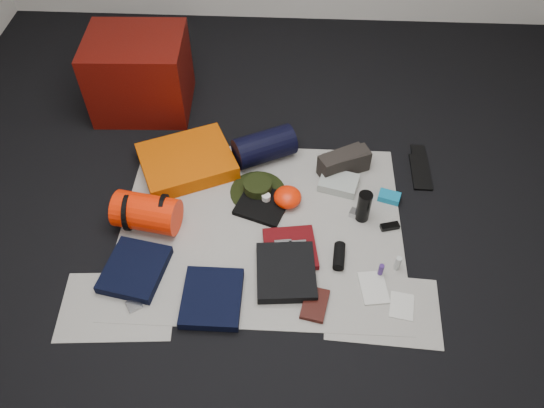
{
  "coord_description": "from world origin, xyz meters",
  "views": [
    {
      "loc": [
        0.16,
        -1.86,
        2.4
      ],
      "look_at": [
        0.06,
        0.09,
        0.1
      ],
      "focal_mm": 35.0,
      "sensor_mm": 36.0,
      "label": 1
    }
  ],
  "objects_px": {
    "sleeping_pad": "(187,161)",
    "paperback_book": "(315,304)",
    "red_cabinet": "(140,74)",
    "stuff_sack": "(147,213)",
    "compact_camera": "(357,214)",
    "water_bottle": "(364,207)",
    "navy_duffel": "(264,147)"
  },
  "relations": [
    {
      "from": "navy_duffel",
      "to": "compact_camera",
      "type": "relative_size",
      "value": 4.28
    },
    {
      "from": "red_cabinet",
      "to": "water_bottle",
      "type": "bearing_deg",
      "value": -35.58
    },
    {
      "from": "compact_camera",
      "to": "paperback_book",
      "type": "xyz_separation_m",
      "value": [
        -0.25,
        -0.6,
        -0.0
      ]
    },
    {
      "from": "sleeping_pad",
      "to": "compact_camera",
      "type": "distance_m",
      "value": 1.1
    },
    {
      "from": "stuff_sack",
      "to": "compact_camera",
      "type": "relative_size",
      "value": 4.06
    },
    {
      "from": "red_cabinet",
      "to": "sleeping_pad",
      "type": "bearing_deg",
      "value": -59.55
    },
    {
      "from": "sleeping_pad",
      "to": "paperback_book",
      "type": "height_order",
      "value": "sleeping_pad"
    },
    {
      "from": "compact_camera",
      "to": "paperback_book",
      "type": "relative_size",
      "value": 0.47
    },
    {
      "from": "stuff_sack",
      "to": "water_bottle",
      "type": "bearing_deg",
      "value": 5.16
    },
    {
      "from": "red_cabinet",
      "to": "navy_duffel",
      "type": "height_order",
      "value": "red_cabinet"
    },
    {
      "from": "water_bottle",
      "to": "sleeping_pad",
      "type": "bearing_deg",
      "value": 161.51
    },
    {
      "from": "water_bottle",
      "to": "paperback_book",
      "type": "xyz_separation_m",
      "value": [
        -0.27,
        -0.59,
        -0.09
      ]
    },
    {
      "from": "red_cabinet",
      "to": "stuff_sack",
      "type": "distance_m",
      "value": 1.1
    },
    {
      "from": "navy_duffel",
      "to": "water_bottle",
      "type": "relative_size",
      "value": 1.88
    },
    {
      "from": "navy_duffel",
      "to": "paperback_book",
      "type": "bearing_deg",
      "value": -99.92
    },
    {
      "from": "compact_camera",
      "to": "paperback_book",
      "type": "bearing_deg",
      "value": -89.15
    },
    {
      "from": "red_cabinet",
      "to": "water_bottle",
      "type": "relative_size",
      "value": 3.15
    },
    {
      "from": "sleeping_pad",
      "to": "water_bottle",
      "type": "bearing_deg",
      "value": -18.49
    },
    {
      "from": "sleeping_pad",
      "to": "stuff_sack",
      "type": "distance_m",
      "value": 0.49
    },
    {
      "from": "paperback_book",
      "to": "stuff_sack",
      "type": "bearing_deg",
      "value": 165.07
    },
    {
      "from": "sleeping_pad",
      "to": "water_bottle",
      "type": "distance_m",
      "value": 1.13
    },
    {
      "from": "red_cabinet",
      "to": "stuff_sack",
      "type": "xyz_separation_m",
      "value": [
        0.24,
        -1.07,
        -0.15
      ]
    },
    {
      "from": "stuff_sack",
      "to": "red_cabinet",
      "type": "bearing_deg",
      "value": 102.55
    },
    {
      "from": "navy_duffel",
      "to": "paperback_book",
      "type": "relative_size",
      "value": 2.01
    },
    {
      "from": "sleeping_pad",
      "to": "stuff_sack",
      "type": "relative_size",
      "value": 1.53
    },
    {
      "from": "red_cabinet",
      "to": "stuff_sack",
      "type": "bearing_deg",
      "value": -79.7
    },
    {
      "from": "sleeping_pad",
      "to": "compact_camera",
      "type": "height_order",
      "value": "sleeping_pad"
    },
    {
      "from": "navy_duffel",
      "to": "compact_camera",
      "type": "distance_m",
      "value": 0.73
    },
    {
      "from": "navy_duffel",
      "to": "water_bottle",
      "type": "xyz_separation_m",
      "value": [
        0.59,
        -0.46,
        0.0
      ]
    },
    {
      "from": "paperback_book",
      "to": "water_bottle",
      "type": "bearing_deg",
      "value": 77.23
    },
    {
      "from": "navy_duffel",
      "to": "water_bottle",
      "type": "bearing_deg",
      "value": -64.83
    },
    {
      "from": "sleeping_pad",
      "to": "water_bottle",
      "type": "relative_size",
      "value": 2.73
    }
  ]
}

